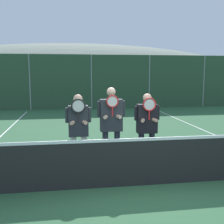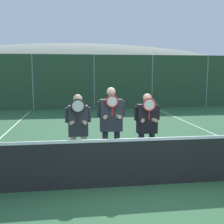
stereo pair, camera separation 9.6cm
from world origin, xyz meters
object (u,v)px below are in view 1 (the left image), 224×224
(car_left_of_center, at_px, (64,91))
(player_leftmost, at_px, (78,128))
(player_center_right, at_px, (147,125))
(car_center, at_px, (134,90))
(player_center_left, at_px, (111,122))

(car_left_of_center, bearing_deg, player_leftmost, -87.87)
(player_center_right, relative_size, car_center, 0.37)
(car_left_of_center, bearing_deg, player_center_right, -81.61)
(player_leftmost, bearing_deg, player_center_left, 7.82)
(car_center, bearing_deg, player_leftmost, -107.69)
(player_leftmost, height_order, car_left_of_center, player_leftmost)
(player_leftmost, xyz_separation_m, car_left_of_center, (-0.52, 14.13, -0.13))
(player_center_right, xyz_separation_m, car_left_of_center, (-2.07, 14.04, -0.13))
(player_center_right, xyz_separation_m, car_center, (3.05, 14.31, -0.11))
(player_leftmost, bearing_deg, car_left_of_center, 92.13)
(player_center_left, height_order, car_center, player_center_left)
(player_center_right, bearing_deg, player_leftmost, -176.64)
(player_leftmost, distance_m, car_left_of_center, 14.14)
(player_leftmost, height_order, car_center, car_center)
(player_leftmost, xyz_separation_m, player_center_left, (0.73, 0.10, 0.08))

